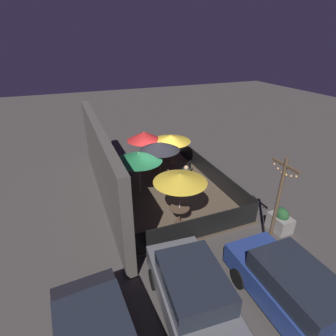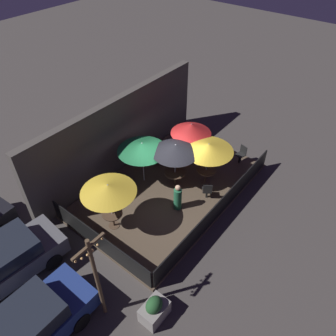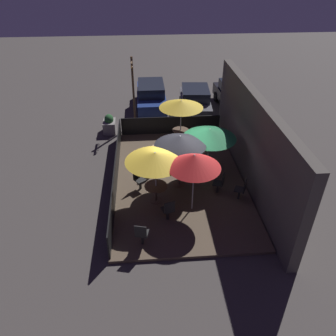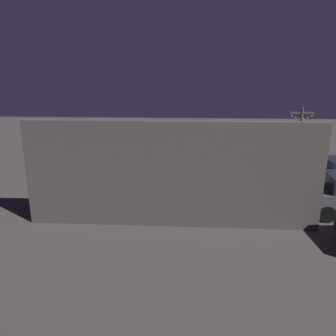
% 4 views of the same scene
% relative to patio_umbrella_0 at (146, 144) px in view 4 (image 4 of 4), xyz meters
% --- Properties ---
extents(ground_plane, '(60.00, 60.00, 0.00)m').
position_rel_patio_umbrella_0_xyz_m(ground_plane, '(-1.40, 1.06, -2.14)').
color(ground_plane, '#423D3A').
extents(patio_deck, '(8.68, 5.44, 0.12)m').
position_rel_patio_umbrella_0_xyz_m(patio_deck, '(-1.40, 1.06, -2.08)').
color(patio_deck, brown).
rests_on(patio_deck, ground_plane).
extents(building_wall, '(10.28, 0.36, 3.76)m').
position_rel_patio_umbrella_0_xyz_m(building_wall, '(-1.40, 4.01, -0.26)').
color(building_wall, '#4C4742').
rests_on(building_wall, ground_plane).
extents(fence_front, '(8.48, 0.05, 0.95)m').
position_rel_patio_umbrella_0_xyz_m(fence_front, '(-1.40, -1.62, -1.55)').
color(fence_front, black).
rests_on(fence_front, patio_deck).
extents(fence_side_left, '(0.05, 5.24, 0.95)m').
position_rel_patio_umbrella_0_xyz_m(fence_side_left, '(-5.70, 1.06, -1.55)').
color(fence_side_left, black).
rests_on(fence_side_left, patio_deck).
extents(patio_umbrella_0, '(2.23, 2.23, 2.20)m').
position_rel_patio_umbrella_0_xyz_m(patio_umbrella_0, '(0.00, 0.00, 0.00)').
color(patio_umbrella_0, '#B2B2B7').
rests_on(patio_umbrella_0, patio_deck).
extents(patio_umbrella_1, '(2.13, 2.13, 2.30)m').
position_rel_patio_umbrella_0_xyz_m(patio_umbrella_1, '(-4.55, 1.45, 0.10)').
color(patio_umbrella_1, '#B2B2B7').
rests_on(patio_umbrella_1, patio_deck).
extents(patio_umbrella_2, '(2.05, 2.05, 2.29)m').
position_rel_patio_umbrella_0_xyz_m(patio_umbrella_2, '(-1.03, 1.02, 0.06)').
color(patio_umbrella_2, '#B2B2B7').
rests_on(patio_umbrella_2, patio_deck).
extents(patio_umbrella_3, '(2.23, 2.23, 2.18)m').
position_rel_patio_umbrella_0_xyz_m(patio_umbrella_3, '(-1.73, 2.32, -0.04)').
color(patio_umbrella_3, '#B2B2B7').
rests_on(patio_umbrella_3, patio_deck).
extents(patio_umbrella_4, '(1.90, 1.90, 2.39)m').
position_rel_patio_umbrella_0_xyz_m(patio_umbrella_4, '(0.58, 1.34, 0.11)').
color(patio_umbrella_4, '#B2B2B7').
rests_on(patio_umbrella_4, patio_deck).
extents(dining_table_0, '(0.88, 0.88, 0.73)m').
position_rel_patio_umbrella_0_xyz_m(dining_table_0, '(0.00, -0.00, -1.44)').
color(dining_table_0, '#4C3828').
rests_on(dining_table_0, patio_deck).
extents(dining_table_1, '(0.82, 0.82, 0.75)m').
position_rel_patio_umbrella_0_xyz_m(dining_table_1, '(-4.55, 1.45, -1.43)').
color(dining_table_1, '#4C3828').
rests_on(dining_table_1, patio_deck).
extents(dining_table_2, '(0.98, 0.98, 0.74)m').
position_rel_patio_umbrella_0_xyz_m(dining_table_2, '(-1.03, 1.02, -1.43)').
color(dining_table_2, '#4C3828').
rests_on(dining_table_2, patio_deck).
extents(patio_chair_0, '(0.50, 0.50, 0.92)m').
position_rel_patio_umbrella_0_xyz_m(patio_chair_0, '(1.16, 0.38, -1.52)').
color(patio_chair_0, black).
rests_on(patio_chair_0, patio_deck).
extents(patio_chair_1, '(0.56, 0.56, 0.90)m').
position_rel_patio_umbrella_0_xyz_m(patio_chair_1, '(-0.88, -0.65, -1.54)').
color(patio_chair_1, black).
rests_on(patio_chair_1, patio_deck).
extents(patio_chair_2, '(0.49, 0.49, 0.95)m').
position_rel_patio_umbrella_0_xyz_m(patio_chair_2, '(2.31, -0.58, -1.50)').
color(patio_chair_2, black).
rests_on(patio_chair_2, patio_deck).
extents(patio_chair_3, '(0.54, 0.54, 0.92)m').
position_rel_patio_umbrella_0_xyz_m(patio_chair_3, '(0.17, 3.32, -1.52)').
color(patio_chair_3, black).
rests_on(patio_chair_3, patio_deck).
extents(patio_chair_4, '(0.53, 0.53, 0.90)m').
position_rel_patio_umbrella_0_xyz_m(patio_chair_4, '(-0.32, 2.57, -1.53)').
color(patio_chair_4, black).
rests_on(patio_chair_4, patio_deck).
extents(patron_0, '(0.38, 0.38, 1.30)m').
position_rel_patio_umbrella_0_xyz_m(patron_0, '(-2.14, 0.02, -1.43)').
color(patron_0, '#236642').
rests_on(patron_0, patio_deck).
extents(planter_box, '(0.93, 0.65, 1.02)m').
position_rel_patio_umbrella_0_xyz_m(planter_box, '(-6.34, -2.25, -1.70)').
color(planter_box, gray).
rests_on(planter_box, ground_plane).
extents(light_post, '(1.10, 0.12, 3.82)m').
position_rel_patio_umbrella_0_xyz_m(light_post, '(-7.24, -0.86, -0.00)').
color(light_post, brown).
rests_on(light_post, ground_plane).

